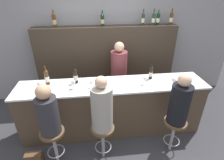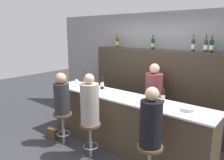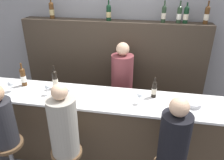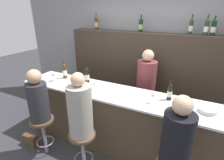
{
  "view_description": "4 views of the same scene",
  "coord_description": "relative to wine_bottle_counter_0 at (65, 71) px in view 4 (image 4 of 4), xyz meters",
  "views": [
    {
      "loc": [
        -0.32,
        -2.35,
        2.52
      ],
      "look_at": [
        -0.02,
        0.24,
        1.14
      ],
      "focal_mm": 28.0,
      "sensor_mm": 36.0,
      "label": 1
    },
    {
      "loc": [
        2.29,
        -2.78,
        2.17
      ],
      "look_at": [
        -0.19,
        0.21,
        1.31
      ],
      "focal_mm": 35.0,
      "sensor_mm": 36.0,
      "label": 2
    },
    {
      "loc": [
        0.64,
        -2.11,
        2.48
      ],
      "look_at": [
        0.21,
        0.2,
        1.34
      ],
      "focal_mm": 35.0,
      "sensor_mm": 36.0,
      "label": 3
    },
    {
      "loc": [
        1.0,
        -1.85,
        2.17
      ],
      "look_at": [
        -0.14,
        0.38,
        1.18
      ],
      "focal_mm": 28.0,
      "sensor_mm": 36.0,
      "label": 4
    }
  ],
  "objects": [
    {
      "name": "ground_plane",
      "position": [
        1.12,
        -0.43,
        -1.16
      ],
      "size": [
        16.0,
        16.0,
        0.0
      ],
      "primitive_type": "plane",
      "color": "#333338"
    },
    {
      "name": "wall_back",
      "position": [
        1.12,
        1.25,
        0.14
      ],
      "size": [
        6.4,
        0.05,
        2.6
      ],
      "color": "gray",
      "rests_on": "ground_plane"
    },
    {
      "name": "bar_counter",
      "position": [
        1.12,
        -0.13,
        -0.65
      ],
      "size": [
        3.33,
        0.63,
        1.02
      ],
      "color": "#473828",
      "rests_on": "ground_plane"
    },
    {
      "name": "back_bar_cabinet",
      "position": [
        1.12,
        1.03,
        -0.26
      ],
      "size": [
        3.13,
        0.28,
        1.79
      ],
      "color": "#382D23",
      "rests_on": "ground_plane"
    },
    {
      "name": "wine_bottle_counter_0",
      "position": [
        0.0,
        0.0,
        0.0
      ],
      "size": [
        0.08,
        0.08,
        0.34
      ],
      "color": "#4C2D14",
      "rests_on": "bar_counter"
    },
    {
      "name": "wine_bottle_counter_1",
      "position": [
        0.49,
        -0.0,
        -0.0
      ],
      "size": [
        0.08,
        0.08,
        0.34
      ],
      "color": "black",
      "rests_on": "bar_counter"
    },
    {
      "name": "wine_bottle_counter_2",
      "position": [
        1.85,
        -0.0,
        -0.02
      ],
      "size": [
        0.07,
        0.07,
        0.29
      ],
      "color": "black",
      "rests_on": "bar_counter"
    },
    {
      "name": "wine_bottle_backbar_0",
      "position": [
        0.07,
        1.03,
        0.77
      ],
      "size": [
        0.08,
        0.08,
        0.34
      ],
      "color": "#4C2D14",
      "rests_on": "back_bar_cabinet"
    },
    {
      "name": "wine_bottle_backbar_1",
      "position": [
        1.05,
        1.03,
        0.76
      ],
      "size": [
        0.08,
        0.08,
        0.32
      ],
      "color": "black",
      "rests_on": "back_bar_cabinet"
    },
    {
      "name": "wine_bottle_backbar_2",
      "position": [
        1.92,
        1.03,
        0.77
      ],
      "size": [
        0.07,
        0.07,
        0.33
      ],
      "color": "#233823",
      "rests_on": "back_bar_cabinet"
    },
    {
      "name": "wine_bottle_backbar_3",
      "position": [
        2.15,
        1.03,
        0.76
      ],
      "size": [
        0.07,
        0.07,
        0.33
      ],
      "color": "#233823",
      "rests_on": "back_bar_cabinet"
    },
    {
      "name": "wine_bottle_backbar_4",
      "position": [
        2.25,
        1.03,
        0.76
      ],
      "size": [
        0.08,
        0.08,
        0.31
      ],
      "color": "black",
      "rests_on": "back_bar_cabinet"
    },
    {
      "name": "wine_glass_0",
      "position": [
        -0.07,
        -0.19,
        -0.02
      ],
      "size": [
        0.08,
        0.08,
        0.16
      ],
      "color": "silver",
      "rests_on": "bar_counter"
    },
    {
      "name": "wine_glass_1",
      "position": [
        0.46,
        -0.19,
        -0.02
      ],
      "size": [
        0.07,
        0.07,
        0.16
      ],
      "color": "silver",
      "rests_on": "bar_counter"
    },
    {
      "name": "wine_glass_2",
      "position": [
        0.76,
        -0.19,
        -0.05
      ],
      "size": [
        0.07,
        0.07,
        0.13
      ],
      "color": "silver",
      "rests_on": "bar_counter"
    },
    {
      "name": "wine_glass_3",
      "position": [
        1.67,
        -0.19,
        -0.03
      ],
      "size": [
        0.07,
        0.07,
        0.15
      ],
      "color": "silver",
      "rests_on": "bar_counter"
    },
    {
      "name": "metal_bowl",
      "position": [
        2.33,
        -0.13,
        -0.11
      ],
      "size": [
        0.21,
        0.21,
        0.05
      ],
      "color": "#B7B7BC",
      "rests_on": "bar_counter"
    },
    {
      "name": "bar_stool_left",
      "position": [
        0.14,
        -0.76,
        -0.67
      ],
      "size": [
        0.36,
        0.36,
        0.63
      ],
      "color": "gray",
      "rests_on": "ground_plane"
    },
    {
      "name": "guest_seated_left",
      "position": [
        0.14,
        -0.76,
        -0.17
      ],
      "size": [
        0.29,
        0.29,
        0.79
      ],
      "color": "#28282D",
      "rests_on": "bar_stool_left"
    },
    {
      "name": "bar_stool_middle",
      "position": [
        0.89,
        -0.76,
        -0.67
      ],
      "size": [
        0.36,
        0.36,
        0.63
      ],
      "color": "gray",
      "rests_on": "ground_plane"
    },
    {
      "name": "guest_seated_middle",
      "position": [
        0.89,
        -0.76,
        -0.15
      ],
      "size": [
        0.31,
        0.31,
        0.87
      ],
      "color": "gray",
      "rests_on": "bar_stool_middle"
    },
    {
      "name": "guest_seated_right",
      "position": [
        2.06,
        -0.76,
        -0.16
      ],
      "size": [
        0.3,
        0.3,
        0.84
      ],
      "color": "black",
      "rests_on": "bar_stool_right"
    },
    {
      "name": "bartender",
      "position": [
        1.35,
        0.6,
        -0.44
      ],
      "size": [
        0.35,
        0.35,
        1.56
      ],
      "color": "brown",
      "rests_on": "ground_plane"
    },
    {
      "name": "handbag",
      "position": [
        -0.22,
        -0.76,
        -1.06
      ],
      "size": [
        0.26,
        0.12,
        0.2
      ],
      "color": "#513823",
      "rests_on": "ground_plane"
    }
  ]
}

